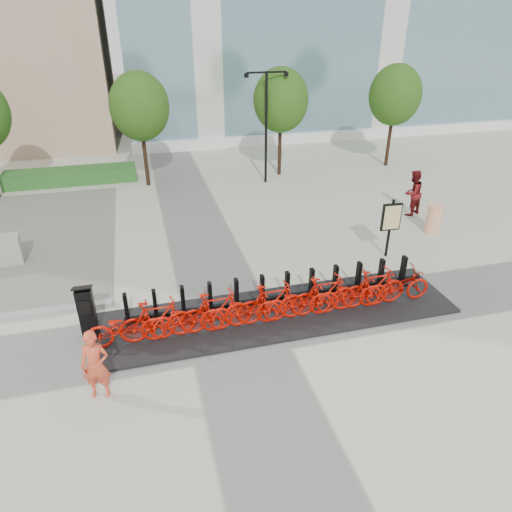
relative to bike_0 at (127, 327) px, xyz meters
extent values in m
plane|color=#B4B69D|center=(2.60, 0.05, -0.58)|extent=(120.00, 120.00, 0.00)
cube|color=#356A30|center=(-2.40, 13.25, -0.23)|extent=(6.00, 1.20, 0.70)
cylinder|color=black|center=(1.10, 12.05, 0.92)|extent=(0.18, 0.18, 3.00)
ellipsoid|color=#1A3B0F|center=(1.10, 12.05, 3.02)|extent=(2.60, 2.60, 2.99)
cylinder|color=black|center=(7.60, 12.05, 0.92)|extent=(0.18, 0.18, 3.00)
ellipsoid|color=#1A3B0F|center=(7.60, 12.05, 3.02)|extent=(2.60, 2.60, 2.99)
cylinder|color=black|center=(13.60, 12.05, 0.92)|extent=(0.18, 0.18, 3.00)
ellipsoid|color=#1A3B0F|center=(13.60, 12.05, 3.02)|extent=(2.60, 2.60, 2.99)
cylinder|color=black|center=(6.60, 11.05, 1.92)|extent=(0.12, 0.12, 5.00)
cube|color=black|center=(6.15, 11.05, 4.37)|extent=(0.90, 0.08, 0.08)
cube|color=black|center=(7.05, 11.05, 4.37)|extent=(0.90, 0.08, 0.08)
cylinder|color=black|center=(5.70, 11.05, 4.27)|extent=(0.20, 0.20, 0.18)
cylinder|color=black|center=(7.50, 11.05, 4.27)|extent=(0.20, 0.20, 0.18)
cube|color=black|center=(3.90, 0.35, -0.54)|extent=(9.60, 2.40, 0.08)
imported|color=#A90B01|center=(0.00, 0.00, 0.00)|extent=(1.89, 0.66, 0.99)
imported|color=#A90B01|center=(0.72, 0.00, 0.05)|extent=(1.83, 0.52, 1.10)
imported|color=#A90B01|center=(1.44, 0.00, 0.00)|extent=(1.89, 0.66, 0.99)
imported|color=#A90B01|center=(2.16, 0.00, 0.05)|extent=(1.83, 0.52, 1.10)
imported|color=#A90B01|center=(2.88, 0.00, 0.00)|extent=(1.89, 0.66, 0.99)
imported|color=#A90B01|center=(3.60, 0.00, 0.05)|extent=(1.83, 0.52, 1.10)
imported|color=#A90B01|center=(4.32, 0.00, 0.00)|extent=(1.89, 0.66, 0.99)
imported|color=#A90B01|center=(5.04, 0.00, 0.05)|extent=(1.83, 0.52, 1.10)
imported|color=#A90B01|center=(5.76, 0.00, 0.00)|extent=(1.89, 0.66, 0.99)
imported|color=#A90B01|center=(6.48, 0.00, 0.05)|extent=(1.83, 0.52, 1.10)
imported|color=#A90B01|center=(7.20, 0.00, 0.00)|extent=(1.89, 0.66, 0.99)
cube|color=black|center=(-0.90, 0.56, 0.18)|extent=(0.38, 0.33, 1.35)
cube|color=black|center=(-0.90, 0.56, 0.90)|extent=(0.46, 0.38, 0.17)
cube|color=black|center=(-0.90, 0.39, 0.44)|extent=(0.27, 0.02, 0.38)
imported|color=#CC4529|center=(-0.61, -1.50, 0.23)|extent=(0.65, 0.48, 1.61)
imported|color=#530D10|center=(11.11, 5.65, 0.34)|extent=(1.08, 0.98, 1.82)
cylinder|color=orange|center=(10.98, 3.93, -0.06)|extent=(0.66, 0.66, 1.04)
cylinder|color=black|center=(8.39, 2.65, 0.42)|extent=(0.09, 0.09, 2.00)
cube|color=black|center=(8.39, 2.65, 0.83)|extent=(0.66, 0.12, 0.91)
cube|color=#CCBA75|center=(8.39, 2.59, 0.83)|extent=(0.56, 0.04, 0.80)
camera|label=1|loc=(0.72, -9.29, 6.55)|focal=32.00mm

